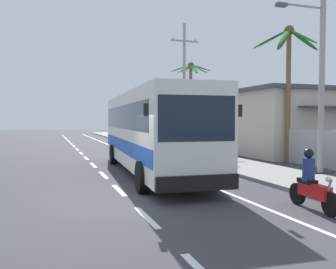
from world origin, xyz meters
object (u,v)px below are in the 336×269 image
object	(u,v)px
pedestrian_far_walk	(182,137)
utility_pole_nearest	(321,53)
palm_third	(168,99)
roadside_building	(303,122)
palm_second	(191,85)
pedestrian_near_kerb	(158,134)
coach_bus_foreground	(150,129)
palm_nearest	(288,63)
palm_farthest	(147,104)
pedestrian_midwalk	(177,137)
utility_pole_mid	(184,84)
palm_fourth	(173,108)
motorcycle_beside_bus	(138,144)
motorcycle_trailing	(312,185)

from	to	relation	value
pedestrian_far_walk	utility_pole_nearest	world-z (taller)	utility_pole_nearest
utility_pole_nearest	palm_third	xyz separation A→B (m)	(1.60, 25.00, -0.52)
roadside_building	palm_second	bearing A→B (deg)	117.45
pedestrian_near_kerb	pedestrian_far_walk	bearing A→B (deg)	5.50
coach_bus_foreground	palm_nearest	distance (m)	9.26
palm_second	palm_farthest	xyz separation A→B (m)	(-0.89, 12.00, -1.25)
pedestrian_midwalk	utility_pole_mid	world-z (taller)	utility_pole_mid
utility_pole_nearest	palm_third	world-z (taller)	utility_pole_nearest
pedestrian_near_kerb	palm_farthest	distance (m)	10.53
palm_fourth	utility_pole_mid	bearing A→B (deg)	-102.01
roadside_building	utility_pole_mid	bearing A→B (deg)	134.86
pedestrian_near_kerb	utility_pole_mid	distance (m)	6.48
palm_farthest	roadside_building	world-z (taller)	palm_farthest
pedestrian_midwalk	palm_third	size ratio (longest dim) A/B	0.24
palm_nearest	palm_third	world-z (taller)	palm_nearest
utility_pole_nearest	roadside_building	size ratio (longest dim) A/B	0.90
roadside_building	pedestrian_near_kerb	bearing A→B (deg)	122.55
pedestrian_near_kerb	utility_pole_nearest	xyz separation A→B (m)	(0.94, -20.15, 4.09)
motorcycle_beside_bus	pedestrian_far_walk	xyz separation A→B (m)	(3.71, 0.98, 0.36)
coach_bus_foreground	motorcycle_beside_bus	bearing A→B (deg)	79.67
pedestrian_far_walk	palm_nearest	xyz separation A→B (m)	(3.04, -8.54, 4.45)
palm_farthest	coach_bus_foreground	bearing A→B (deg)	-104.82
coach_bus_foreground	motorcycle_beside_bus	world-z (taller)	coach_bus_foreground
motorcycle_trailing	palm_fourth	size ratio (longest dim) A/B	0.39
pedestrian_far_walk	utility_pole_nearest	bearing A→B (deg)	82.50
palm_second	pedestrian_far_walk	bearing A→B (deg)	-118.62
pedestrian_midwalk	roadside_building	xyz separation A→B (m)	(7.42, -5.58, 1.23)
utility_pole_mid	roadside_building	size ratio (longest dim) A/B	0.94
palm_nearest	palm_farthest	xyz separation A→B (m)	(-1.28, 25.39, -1.21)
utility_pole_mid	roadside_building	distance (m)	9.68
motorcycle_trailing	palm_fourth	xyz separation A→B (m)	(5.57, 26.85, 2.95)
palm_farthest	roadside_building	bearing A→B (deg)	-75.03
pedestrian_near_kerb	pedestrian_far_walk	xyz separation A→B (m)	(-0.21, -6.96, -0.01)
coach_bus_foreground	motorcycle_beside_bus	xyz separation A→B (m)	(1.66, 9.13, -1.29)
pedestrian_midwalk	utility_pole_mid	bearing A→B (deg)	-74.26
utility_pole_nearest	palm_third	distance (m)	25.06
coach_bus_foreground	palm_third	bearing A→B (deg)	69.67
pedestrian_far_walk	palm_nearest	distance (m)	10.10
pedestrian_near_kerb	roadside_building	world-z (taller)	roadside_building
palm_second	utility_pole_mid	bearing A→B (deg)	-121.88
pedestrian_far_walk	palm_farthest	size ratio (longest dim) A/B	0.30
utility_pole_mid	palm_second	bearing A→B (deg)	58.12
palm_nearest	motorcycle_trailing	bearing A→B (deg)	-123.63
coach_bus_foreground	utility_pole_nearest	bearing A→B (deg)	-25.29
utility_pole_mid	coach_bus_foreground	bearing A→B (deg)	-117.35
palm_second	palm_fourth	distance (m)	4.60
coach_bus_foreground	palm_farthest	distance (m)	27.98
pedestrian_near_kerb	palm_second	xyz separation A→B (m)	(2.44, -2.11, 4.49)
pedestrian_midwalk	pedestrian_far_walk	bearing A→B (deg)	150.99
pedestrian_near_kerb	pedestrian_midwalk	distance (m)	5.74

